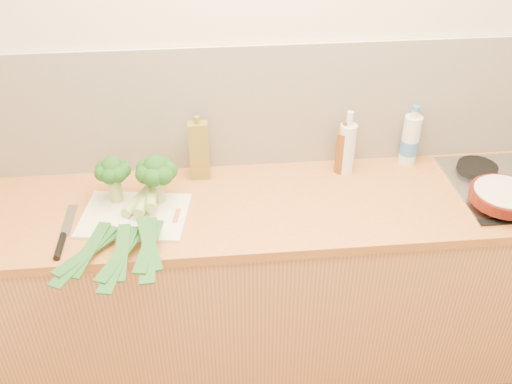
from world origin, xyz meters
The scene contains 14 objects.
room_shell centered at (0.00, 1.49, 1.17)m, with size 3.50×3.50×3.50m.
counter centered at (0.00, 1.20, 0.45)m, with size 3.20×0.62×0.90m.
chopping_board centered at (-0.57, 1.15, 0.91)m, with size 0.40×0.29×0.01m, color #EFE6D0.
broccoli_left centered at (-0.64, 1.25, 1.05)m, with size 0.14×0.14×0.20m.
broccoli_right centered at (-0.48, 1.23, 1.05)m, with size 0.16×0.16×0.21m.
leek_front centered at (-0.59, 1.14, 0.94)m, with size 0.37×0.67×0.04m.
leek_mid centered at (-0.54, 1.11, 0.95)m, with size 0.19×0.70×0.04m.
leek_back centered at (-0.50, 1.09, 0.97)m, with size 0.11×0.64×0.04m.
chefs_knife centered at (-0.82, 1.03, 0.91)m, with size 0.04×0.33×0.02m.
skillet centered at (0.86, 1.07, 0.96)m, with size 0.37×0.26×0.04m.
oil_tin centered at (-0.31, 1.41, 1.03)m, with size 0.08×0.05×0.29m.
glass_bottle centered at (0.31, 1.39, 1.02)m, with size 0.07×0.07×0.28m.
amber_bottle centered at (0.30, 1.39, 1.00)m, with size 0.06×0.06×0.24m.
water_bottle centered at (0.60, 1.44, 1.01)m, with size 0.08×0.08×0.25m.
Camera 1 is at (-0.27, -0.63, 2.24)m, focal length 40.00 mm.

